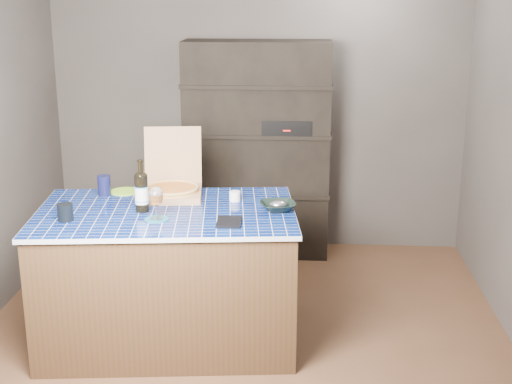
# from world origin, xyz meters

# --- Properties ---
(room) EXTENTS (3.50, 3.50, 3.50)m
(room) POSITION_xyz_m (0.00, 0.00, 1.25)
(room) COLOR brown
(room) RESTS_ON ground
(shelving_unit) EXTENTS (1.20, 0.41, 1.80)m
(shelving_unit) POSITION_xyz_m (0.00, 1.53, 0.90)
(shelving_unit) COLOR black
(shelving_unit) RESTS_ON floor
(kitchen_island) EXTENTS (1.69, 1.17, 0.88)m
(kitchen_island) POSITION_xyz_m (-0.47, -0.10, 0.44)
(kitchen_island) COLOR #452A1B
(kitchen_island) RESTS_ON floor
(pizza_box) EXTENTS (0.44, 0.51, 0.42)m
(pizza_box) POSITION_xyz_m (-0.48, 0.21, 0.94)
(pizza_box) COLOR #9A694F
(pizza_box) RESTS_ON kitchen_island
(mead_bottle) EXTENTS (0.09, 0.09, 0.33)m
(mead_bottle) POSITION_xyz_m (-0.61, -0.13, 1.01)
(mead_bottle) COLOR black
(mead_bottle) RESTS_ON kitchen_island
(teal_trivet) EXTENTS (0.14, 0.14, 0.01)m
(teal_trivet) POSITION_xyz_m (-0.49, -0.28, 0.88)
(teal_trivet) COLOR #165A74
(teal_trivet) RESTS_ON kitchen_island
(wine_glass) EXTENTS (0.09, 0.09, 0.20)m
(wine_glass) POSITION_xyz_m (-0.49, -0.28, 1.02)
(wine_glass) COLOR white
(wine_glass) RESTS_ON teal_trivet
(tumbler) EXTENTS (0.09, 0.09, 0.10)m
(tumbler) POSITION_xyz_m (-1.02, -0.33, 0.93)
(tumbler) COLOR black
(tumbler) RESTS_ON kitchen_island
(dvd_case) EXTENTS (0.15, 0.20, 0.02)m
(dvd_case) POSITION_xyz_m (-0.05, -0.32, 0.89)
(dvd_case) COLOR black
(dvd_case) RESTS_ON kitchen_island
(bowl) EXTENTS (0.27, 0.27, 0.05)m
(bowl) POSITION_xyz_m (0.23, -0.06, 0.90)
(bowl) COLOR black
(bowl) RESTS_ON kitchen_island
(foil_contents) EXTENTS (0.11, 0.09, 0.05)m
(foil_contents) POSITION_xyz_m (0.23, -0.06, 0.92)
(foil_contents) COLOR #A4A6AF
(foil_contents) RESTS_ON bowl
(white_jar) EXTENTS (0.07, 0.07, 0.06)m
(white_jar) POSITION_xyz_m (-0.06, 0.14, 0.91)
(white_jar) COLOR white
(white_jar) RESTS_ON kitchen_island
(navy_cup) EXTENTS (0.09, 0.09, 0.13)m
(navy_cup) POSITION_xyz_m (-0.94, 0.21, 0.95)
(navy_cup) COLOR #0E1033
(navy_cup) RESTS_ON kitchen_island
(green_trivet) EXTENTS (0.20, 0.20, 0.01)m
(green_trivet) POSITION_xyz_m (-0.82, 0.30, 0.88)
(green_trivet) COLOR #87CA2B
(green_trivet) RESTS_ON kitchen_island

